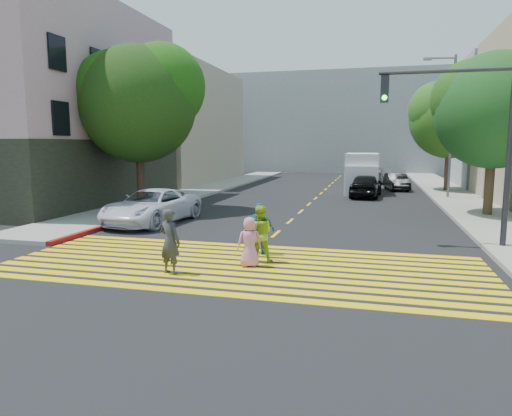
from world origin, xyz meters
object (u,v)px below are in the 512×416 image
at_px(tree_left, 140,98).
at_px(pedestrian_extra, 260,229).
at_px(pedestrian_woman, 259,234).
at_px(dark_car_near, 366,185).
at_px(tree_right_far, 452,114).
at_px(white_sedan, 152,206).
at_px(traffic_signal, 472,127).
at_px(dark_car_parked, 396,182).
at_px(tree_right_near, 497,104).
at_px(white_van, 362,174).
at_px(pedestrian_man, 170,242).
at_px(pedestrian_child, 250,242).
at_px(silver_car, 372,175).

relative_size(tree_left, pedestrian_extra, 5.28).
distance_m(pedestrian_woman, pedestrian_extra, 0.90).
xyz_separation_m(pedestrian_extra, dark_car_near, (2.84, 16.74, -0.04)).
height_order(tree_right_far, dark_car_near, tree_right_far).
bearing_deg(white_sedan, traffic_signal, -2.89).
relative_size(pedestrian_woman, dark_car_parked, 0.43).
bearing_deg(tree_right_far, tree_right_near, -89.39).
relative_size(tree_left, traffic_signal, 1.39).
distance_m(pedestrian_extra, traffic_signal, 7.49).
bearing_deg(tree_right_near, dark_car_near, 128.98).
relative_size(white_sedan, white_van, 0.90).
height_order(tree_left, dark_car_near, tree_left).
relative_size(pedestrian_extra, white_sedan, 0.30).
distance_m(pedestrian_man, white_van, 22.73).
relative_size(tree_right_far, traffic_signal, 1.34).
bearing_deg(tree_left, traffic_signal, -19.86).
bearing_deg(pedestrian_child, tree_right_near, -148.49).
height_order(white_sedan, dark_car_parked, white_sedan).
relative_size(pedestrian_extra, dark_car_near, 0.36).
relative_size(tree_right_far, dark_car_near, 1.84).
bearing_deg(pedestrian_child, white_van, -117.59).
height_order(tree_right_far, pedestrian_child, tree_right_far).
height_order(pedestrian_man, white_sedan, pedestrian_man).
bearing_deg(pedestrian_child, dark_car_near, -119.71).
distance_m(pedestrian_child, pedestrian_extra, 1.46).
bearing_deg(pedestrian_woman, dark_car_near, -112.59).
distance_m(tree_left, dark_car_parked, 20.04).
xyz_separation_m(pedestrian_extra, white_van, (2.49, 19.68, 0.50)).
bearing_deg(white_sedan, tree_right_near, 25.66).
bearing_deg(tree_right_far, white_van, -162.45).
distance_m(tree_right_far, pedestrian_child, 24.96).
xyz_separation_m(dark_car_parked, white_van, (-2.47, -2.39, 0.67)).
distance_m(pedestrian_woman, traffic_signal, 7.65).
relative_size(pedestrian_man, traffic_signal, 0.28).
height_order(dark_car_parked, traffic_signal, traffic_signal).
distance_m(tree_right_near, dark_car_parked, 13.71).
relative_size(tree_right_near, white_sedan, 1.45).
bearing_deg(traffic_signal, white_van, 101.92).
xyz_separation_m(pedestrian_man, white_sedan, (-4.12, 6.96, -0.13)).
xyz_separation_m(tree_right_far, traffic_signal, (-2.14, -19.01, -1.57)).
distance_m(silver_car, white_van, 8.60).
relative_size(tree_left, dark_car_parked, 2.20).
relative_size(pedestrian_woman, dark_car_near, 0.37).
xyz_separation_m(pedestrian_extra, dark_car_parked, (4.96, 22.07, -0.17)).
bearing_deg(tree_right_near, pedestrian_woman, -128.47).
relative_size(pedestrian_woman, white_van, 0.28).
bearing_deg(dark_car_near, pedestrian_man, 81.18).
xyz_separation_m(tree_right_near, silver_car, (-5.45, 18.58, -4.45)).
xyz_separation_m(pedestrian_child, silver_car, (3.04, 29.69, 0.01)).
bearing_deg(dark_car_parked, dark_car_near, -120.96).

